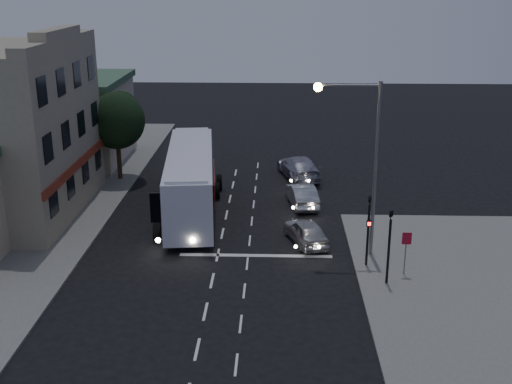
{
  "coord_description": "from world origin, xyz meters",
  "views": [
    {
      "loc": [
        3.03,
        -28.76,
        13.84
      ],
      "look_at": [
        1.89,
        5.93,
        2.2
      ],
      "focal_mm": 45.0,
      "sensor_mm": 36.0,
      "label": 1
    }
  ],
  "objects_px": {
    "streetlight": "(363,150)",
    "car_sedan_a": "(302,195)",
    "traffic_signal_main": "(369,222)",
    "traffic_signal_side": "(390,238)",
    "car_sedan_b": "(299,167)",
    "tour_bus": "(190,179)",
    "street_tree": "(116,118)",
    "car_suv": "(306,231)",
    "regulatory_sign": "(406,246)"
  },
  "relations": [
    {
      "from": "car_suv",
      "to": "regulatory_sign",
      "type": "height_order",
      "value": "regulatory_sign"
    },
    {
      "from": "car_suv",
      "to": "car_sedan_b",
      "type": "xyz_separation_m",
      "value": [
        -0.02,
        12.14,
        0.12
      ]
    },
    {
      "from": "car_sedan_a",
      "to": "regulatory_sign",
      "type": "bearing_deg",
      "value": 105.35
    },
    {
      "from": "traffic_signal_side",
      "to": "street_tree",
      "type": "xyz_separation_m",
      "value": [
        -16.51,
        16.22,
        2.08
      ]
    },
    {
      "from": "tour_bus",
      "to": "regulatory_sign",
      "type": "height_order",
      "value": "tour_bus"
    },
    {
      "from": "car_suv",
      "to": "streetlight",
      "type": "xyz_separation_m",
      "value": [
        2.67,
        -1.6,
        5.07
      ]
    },
    {
      "from": "car_sedan_a",
      "to": "street_tree",
      "type": "height_order",
      "value": "street_tree"
    },
    {
      "from": "street_tree",
      "to": "traffic_signal_side",
      "type": "bearing_deg",
      "value": -44.5
    },
    {
      "from": "traffic_signal_main",
      "to": "regulatory_sign",
      "type": "relative_size",
      "value": 1.86
    },
    {
      "from": "streetlight",
      "to": "street_tree",
      "type": "bearing_deg",
      "value": 140.49
    },
    {
      "from": "tour_bus",
      "to": "car_sedan_b",
      "type": "height_order",
      "value": "tour_bus"
    },
    {
      "from": "traffic_signal_main",
      "to": "traffic_signal_side",
      "type": "relative_size",
      "value": 1.0
    },
    {
      "from": "tour_bus",
      "to": "street_tree",
      "type": "height_order",
      "value": "street_tree"
    },
    {
      "from": "tour_bus",
      "to": "car_sedan_a",
      "type": "height_order",
      "value": "tour_bus"
    },
    {
      "from": "car_sedan_a",
      "to": "car_sedan_b",
      "type": "distance_m",
      "value": 6.03
    },
    {
      "from": "traffic_signal_main",
      "to": "car_suv",
      "type": "bearing_deg",
      "value": 134.03
    },
    {
      "from": "tour_bus",
      "to": "streetlight",
      "type": "xyz_separation_m",
      "value": [
        9.55,
        -6.25,
        3.6
      ]
    },
    {
      "from": "car_suv",
      "to": "street_tree",
      "type": "bearing_deg",
      "value": -58.81
    },
    {
      "from": "traffic_signal_main",
      "to": "car_sedan_a",
      "type": "bearing_deg",
      "value": 107.73
    },
    {
      "from": "tour_bus",
      "to": "car_suv",
      "type": "bearing_deg",
      "value": -39.98
    },
    {
      "from": "tour_bus",
      "to": "traffic_signal_main",
      "type": "bearing_deg",
      "value": -43.98
    },
    {
      "from": "car_suv",
      "to": "regulatory_sign",
      "type": "xyz_separation_m",
      "value": [
        4.62,
        -4.04,
        0.93
      ]
    },
    {
      "from": "regulatory_sign",
      "to": "car_suv",
      "type": "bearing_deg",
      "value": 138.86
    },
    {
      "from": "car_sedan_b",
      "to": "car_suv",
      "type": "bearing_deg",
      "value": 76.26
    },
    {
      "from": "car_suv",
      "to": "traffic_signal_main",
      "type": "relative_size",
      "value": 0.95
    },
    {
      "from": "tour_bus",
      "to": "car_sedan_b",
      "type": "relative_size",
      "value": 2.41
    },
    {
      "from": "tour_bus",
      "to": "street_tree",
      "type": "xyz_separation_m",
      "value": [
        -6.0,
        6.57,
        2.37
      ]
    },
    {
      "from": "car_sedan_b",
      "to": "streetlight",
      "type": "distance_m",
      "value": 14.85
    },
    {
      "from": "tour_bus",
      "to": "traffic_signal_side",
      "type": "bearing_deg",
      "value": -48.51
    },
    {
      "from": "tour_bus",
      "to": "car_suv",
      "type": "xyz_separation_m",
      "value": [
        6.89,
        -4.65,
        -1.46
      ]
    },
    {
      "from": "tour_bus",
      "to": "regulatory_sign",
      "type": "relative_size",
      "value": 5.94
    },
    {
      "from": "car_sedan_a",
      "to": "traffic_signal_main",
      "type": "relative_size",
      "value": 1.03
    },
    {
      "from": "car_suv",
      "to": "streetlight",
      "type": "distance_m",
      "value": 5.94
    },
    {
      "from": "car_suv",
      "to": "regulatory_sign",
      "type": "bearing_deg",
      "value": 121.11
    },
    {
      "from": "car_sedan_a",
      "to": "regulatory_sign",
      "type": "xyz_separation_m",
      "value": [
        4.62,
        -10.15,
        0.9
      ]
    },
    {
      "from": "car_suv",
      "to": "street_tree",
      "type": "distance_m",
      "value": 17.51
    },
    {
      "from": "car_suv",
      "to": "car_sedan_a",
      "type": "bearing_deg",
      "value": -107.77
    },
    {
      "from": "tour_bus",
      "to": "traffic_signal_side",
      "type": "xyz_separation_m",
      "value": [
        10.51,
        -9.65,
        0.29
      ]
    },
    {
      "from": "car_sedan_b",
      "to": "traffic_signal_main",
      "type": "bearing_deg",
      "value": 87.15
    },
    {
      "from": "traffic_signal_side",
      "to": "street_tree",
      "type": "height_order",
      "value": "street_tree"
    },
    {
      "from": "traffic_signal_side",
      "to": "streetlight",
      "type": "bearing_deg",
      "value": 105.7
    },
    {
      "from": "car_sedan_b",
      "to": "street_tree",
      "type": "distance_m",
      "value": 13.42
    },
    {
      "from": "traffic_signal_main",
      "to": "street_tree",
      "type": "relative_size",
      "value": 0.66
    },
    {
      "from": "car_sedan_a",
      "to": "car_sedan_b",
      "type": "bearing_deg",
      "value": -98.89
    },
    {
      "from": "car_suv",
      "to": "traffic_signal_main",
      "type": "xyz_separation_m",
      "value": [
        2.92,
        -3.02,
        1.75
      ]
    },
    {
      "from": "tour_bus",
      "to": "car_suv",
      "type": "relative_size",
      "value": 3.34
    },
    {
      "from": "streetlight",
      "to": "car_sedan_a",
      "type": "bearing_deg",
      "value": 109.06
    },
    {
      "from": "regulatory_sign",
      "to": "car_sedan_a",
      "type": "bearing_deg",
      "value": 114.48
    },
    {
      "from": "car_sedan_a",
      "to": "street_tree",
      "type": "distance_m",
      "value": 14.38
    },
    {
      "from": "car_sedan_a",
      "to": "regulatory_sign",
      "type": "height_order",
      "value": "regulatory_sign"
    }
  ]
}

